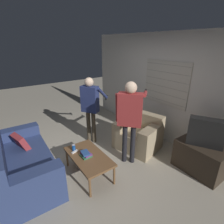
{
  "coord_description": "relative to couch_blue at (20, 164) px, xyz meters",
  "views": [
    {
      "loc": [
        2.71,
        -1.35,
        2.32
      ],
      "look_at": [
        0.02,
        0.56,
        1.0
      ],
      "focal_mm": 28.0,
      "sensor_mm": 36.0,
      "label": 1
    }
  ],
  "objects": [
    {
      "name": "person_left_standing",
      "position": [
        -0.45,
        1.67,
        0.66
      ],
      "size": [
        0.5,
        0.75,
        1.61
      ],
      "rotation": [
        0.0,
        0.0,
        0.57
      ],
      "color": "#4C4233",
      "rests_on": "ground_plane"
    },
    {
      "name": "coffee_table",
      "position": [
        0.58,
        1.04,
        0.03
      ],
      "size": [
        1.02,
        0.55,
        0.42
      ],
      "color": "brown",
      "rests_on": "ground_plane"
    },
    {
      "name": "spare_remote",
      "position": [
        0.34,
        0.88,
        0.08
      ],
      "size": [
        0.07,
        0.14,
        0.02
      ],
      "rotation": [
        0.0,
        0.0,
        0.26
      ],
      "color": "white",
      "rests_on": "coffee_table"
    },
    {
      "name": "armchair_beige",
      "position": [
        0.41,
        2.45,
        -0.02
      ],
      "size": [
        1.09,
        1.0,
        0.79
      ],
      "rotation": [
        0.0,
        0.0,
        3.39
      ],
      "color": "tan",
      "rests_on": "ground_plane"
    },
    {
      "name": "ground_plane",
      "position": [
        0.26,
        1.21,
        -0.34
      ],
      "size": [
        16.0,
        16.0,
        0.0
      ],
      "primitive_type": "plane",
      "color": "#B2A893"
    },
    {
      "name": "person_right_standing",
      "position": [
        0.69,
        1.9,
        0.74
      ],
      "size": [
        0.53,
        0.86,
        1.69
      ],
      "rotation": [
        0.0,
        0.0,
        0.73
      ],
      "color": "black",
      "rests_on": "ground_plane"
    },
    {
      "name": "soda_can",
      "position": [
        0.28,
        0.89,
        0.14
      ],
      "size": [
        0.07,
        0.07,
        0.13
      ],
      "color": "#194C9E",
      "rests_on": "coffee_table"
    },
    {
      "name": "book_stack",
      "position": [
        0.56,
        1.0,
        0.11
      ],
      "size": [
        0.21,
        0.18,
        0.08
      ],
      "color": "#33754C",
      "rests_on": "coffee_table"
    },
    {
      "name": "wall_back",
      "position": [
        0.27,
        3.24,
        0.94
      ],
      "size": [
        5.2,
        0.08,
        2.55
      ],
      "color": "silver",
      "rests_on": "ground_plane"
    },
    {
      "name": "tv",
      "position": [
        1.7,
        2.82,
        0.49
      ],
      "size": [
        0.62,
        0.47,
        0.52
      ],
      "rotation": [
        0.0,
        0.0,
        3.65
      ],
      "color": "black",
      "rests_on": "tv_stand"
    },
    {
      "name": "tv_stand",
      "position": [
        1.71,
        2.82,
        -0.06
      ],
      "size": [
        0.87,
        0.54,
        0.57
      ],
      "color": "#33281E",
      "rests_on": "ground_plane"
    },
    {
      "name": "couch_blue",
      "position": [
        0.0,
        0.0,
        0.0
      ],
      "size": [
        1.85,
        0.94,
        0.94
      ],
      "rotation": [
        0.0,
        0.0,
        -0.02
      ],
      "color": "navy",
      "rests_on": "ground_plane"
    }
  ]
}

